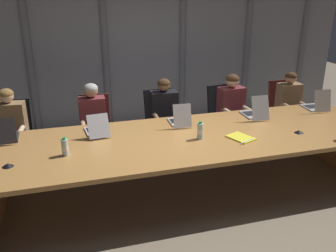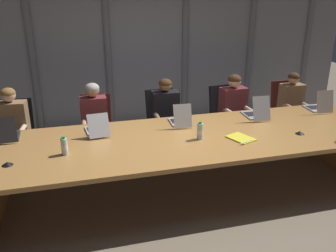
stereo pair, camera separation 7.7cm
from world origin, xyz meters
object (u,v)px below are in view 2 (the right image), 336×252
(laptop_center, at_px, (180,120))
(office_chair_right_mid, at_px, (226,123))
(person_left_mid, at_px, (95,120))
(conference_mic_middle, at_px, (7,164))
(person_center, at_px, (167,114))
(person_right_mid, at_px, (235,107))
(spiral_notepad, at_px, (241,138))
(office_chair_center, at_px, (164,129))
(office_chair_right_end, at_px, (286,118))
(water_bottle_primary, at_px, (200,131))
(laptop_right_end, at_px, (318,106))
(laptop_left_mid, at_px, (97,129))
(laptop_right_mid, at_px, (256,113))
(laptop_left_end, at_px, (8,134))
(person_right_end, at_px, (294,104))
(person_left_end, at_px, (11,127))
(conference_mic_left_side, at_px, (300,133))
(water_bottle_secondary, at_px, (64,147))
(office_chair_left_mid, at_px, (97,136))
(office_chair_left_end, at_px, (19,143))

(laptop_center, xyz_separation_m, office_chair_right_mid, (1.02, 0.80, -0.43))
(person_left_mid, height_order, conference_mic_middle, person_left_mid)
(person_center, distance_m, person_right_mid, 1.10)
(person_right_mid, distance_m, spiral_notepad, 1.41)
(office_chair_center, bearing_deg, office_chair_right_end, 81.48)
(person_center, bearing_deg, water_bottle_primary, 6.79)
(laptop_right_end, bearing_deg, person_left_mid, 84.29)
(person_left_mid, xyz_separation_m, water_bottle_primary, (1.12, -1.17, 0.16))
(laptop_left_mid, xyz_separation_m, laptop_right_end, (3.15, 0.06, 0.01))
(laptop_right_mid, xyz_separation_m, laptop_right_end, (1.02, 0.04, -0.00))
(laptop_left_end, distance_m, spiral_notepad, 2.70)
(person_right_mid, relative_size, person_right_end, 1.02)
(laptop_right_end, bearing_deg, office_chair_right_end, 3.56)
(laptop_right_end, xyz_separation_m, person_left_end, (-4.22, 0.61, -0.12))
(person_left_end, distance_m, water_bottle_primary, 2.51)
(conference_mic_left_side, bearing_deg, laptop_left_end, 167.67)
(person_right_mid, height_order, spiral_notepad, person_right_mid)
(office_chair_right_end, height_order, water_bottle_secondary, office_chair_right_end)
(laptop_right_mid, xyz_separation_m, office_chair_right_end, (1.04, 0.81, -0.43))
(laptop_center, bearing_deg, person_right_end, -70.48)
(person_left_end, distance_m, person_left_mid, 1.08)
(spiral_notepad, bearing_deg, office_chair_left_mid, 115.05)
(water_bottle_secondary, bearing_deg, office_chair_left_end, 116.12)
(office_chair_right_mid, distance_m, person_right_mid, 0.36)
(laptop_left_end, xyz_separation_m, water_bottle_primary, (2.14, -0.57, 0.04))
(office_chair_left_end, xyz_separation_m, office_chair_right_mid, (3.12, -0.00, -0.00))
(laptop_left_mid, relative_size, laptop_right_end, 1.07)
(laptop_right_mid, height_order, office_chair_right_end, laptop_right_mid)
(laptop_right_end, distance_m, person_center, 2.19)
(laptop_right_mid, bearing_deg, laptop_left_mid, 92.97)
(office_chair_right_end, xyz_separation_m, person_left_mid, (-3.16, -0.16, 0.31))
(laptop_right_mid, bearing_deg, laptop_center, 92.09)
(office_chair_center, height_order, person_left_end, person_left_end)
(laptop_left_mid, relative_size, office_chair_center, 0.48)
(person_left_mid, relative_size, conference_mic_left_side, 10.59)
(laptop_left_mid, height_order, laptop_right_mid, laptop_right_mid)
(water_bottle_secondary, bearing_deg, spiral_notepad, -2.72)
(laptop_left_end, xyz_separation_m, conference_mic_middle, (0.08, -0.71, -0.04))
(office_chair_right_end, distance_m, person_right_mid, 1.09)
(laptop_right_mid, xyz_separation_m, office_chair_center, (-1.09, 0.81, -0.43))
(laptop_center, distance_m, laptop_right_mid, 1.07)
(laptop_right_mid, relative_size, office_chair_left_end, 0.48)
(person_right_mid, xyz_separation_m, person_right_end, (1.02, -0.01, -0.03))
(water_bottle_primary, xyz_separation_m, conference_mic_left_side, (1.22, -0.16, -0.08))
(person_center, bearing_deg, person_right_end, 92.33)
(person_left_mid, bearing_deg, office_chair_right_end, 93.05)
(conference_mic_left_side, bearing_deg, water_bottle_secondary, 177.19)
(laptop_center, xyz_separation_m, water_bottle_primary, (0.08, -0.53, 0.04))
(laptop_left_end, xyz_separation_m, office_chair_left_mid, (1.04, 0.76, -0.43))
(conference_mic_middle, height_order, spiral_notepad, conference_mic_middle)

